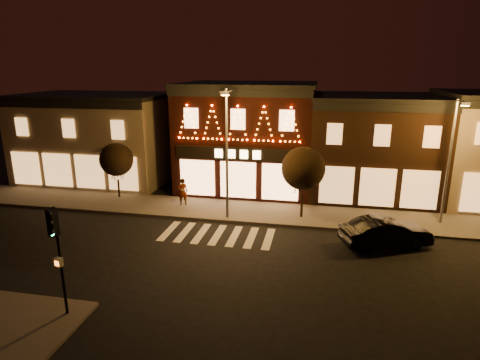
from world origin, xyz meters
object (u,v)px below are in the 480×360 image
(traffic_signal_near, at_px, (56,241))
(dark_sedan, at_px, (386,232))
(pedestrian, at_px, (183,192))
(streetlamp_mid, at_px, (227,145))

(traffic_signal_near, height_order, dark_sedan, traffic_signal_near)
(dark_sedan, relative_size, pedestrian, 2.53)
(traffic_signal_near, xyz_separation_m, streetlamp_mid, (3.81, 11.43, 1.61))
(traffic_signal_near, distance_m, pedestrian, 13.51)
(streetlamp_mid, relative_size, dark_sedan, 1.67)
(traffic_signal_near, bearing_deg, streetlamp_mid, 83.24)
(streetlamp_mid, relative_size, pedestrian, 4.22)
(traffic_signal_near, xyz_separation_m, pedestrian, (0.20, 13.34, -2.17))
(traffic_signal_near, relative_size, dark_sedan, 0.91)
(dark_sedan, height_order, pedestrian, pedestrian)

